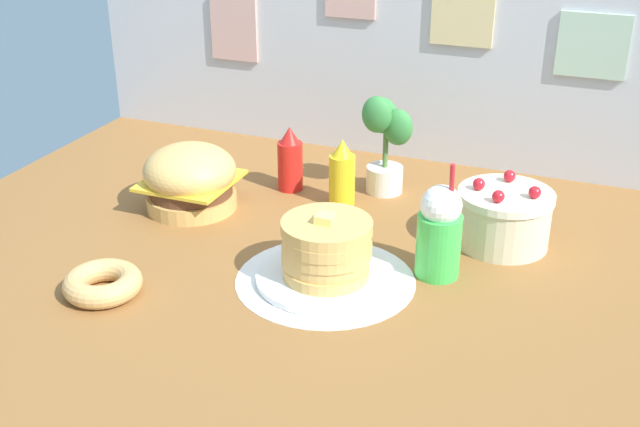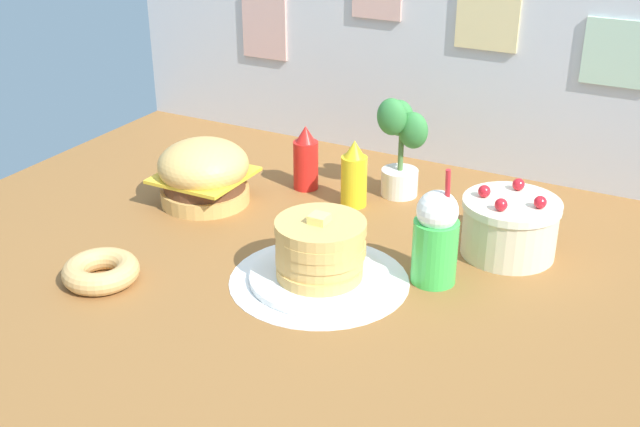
% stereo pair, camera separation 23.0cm
% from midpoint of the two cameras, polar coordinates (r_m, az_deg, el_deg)
% --- Properties ---
extents(ground_plane, '(2.48, 1.89, 0.02)m').
position_cam_midpoint_polar(ground_plane, '(2.31, 1.24, -3.87)').
color(ground_plane, brown).
extents(back_wall, '(2.48, 0.04, 0.81)m').
position_cam_midpoint_polar(back_wall, '(2.97, 9.71, 11.20)').
color(back_wall, silver).
rests_on(back_wall, ground_plane).
extents(doily_mat, '(0.50, 0.50, 0.00)m').
position_cam_midpoint_polar(doily_mat, '(2.23, 2.91, -4.82)').
color(doily_mat, white).
rests_on(doily_mat, ground_plane).
extents(burger, '(0.30, 0.30, 0.22)m').
position_cam_midpoint_polar(burger, '(2.66, -5.80, 2.80)').
color(burger, '#DBA859').
rests_on(burger, ground_plane).
extents(pancake_stack, '(0.39, 0.39, 0.20)m').
position_cam_midpoint_polar(pancake_stack, '(2.19, 3.01, -2.98)').
color(pancake_stack, white).
rests_on(pancake_stack, doily_mat).
extents(layer_cake, '(0.28, 0.28, 0.21)m').
position_cam_midpoint_polar(layer_cake, '(2.42, 15.97, -0.97)').
color(layer_cake, beige).
rests_on(layer_cake, ground_plane).
extents(ketchup_bottle, '(0.09, 0.09, 0.23)m').
position_cam_midpoint_polar(ketchup_bottle, '(2.76, 1.38, 3.79)').
color(ketchup_bottle, red).
rests_on(ketchup_bottle, ground_plane).
extents(mustard_bottle, '(0.09, 0.09, 0.23)m').
position_cam_midpoint_polar(mustard_bottle, '(2.64, 4.93, 2.64)').
color(mustard_bottle, yellow).
rests_on(mustard_bottle, ground_plane).
extents(cream_soda_cup, '(0.12, 0.12, 0.34)m').
position_cam_midpoint_polar(cream_soda_cup, '(2.20, 11.18, -1.76)').
color(cream_soda_cup, green).
rests_on(cream_soda_cup, ground_plane).
extents(donut_pink_glaze, '(0.21, 0.21, 0.06)m').
position_cam_midpoint_polar(donut_pink_glaze, '(2.26, -12.49, -4.04)').
color(donut_pink_glaze, tan).
rests_on(donut_pink_glaze, ground_plane).
extents(potted_plant, '(0.17, 0.13, 0.35)m').
position_cam_midpoint_polar(potted_plant, '(2.70, 8.19, 4.88)').
color(potted_plant, white).
rests_on(potted_plant, ground_plane).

